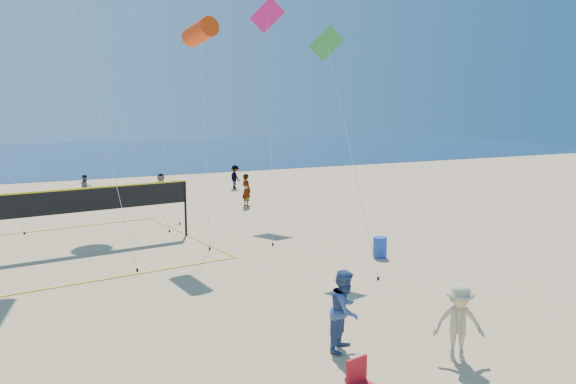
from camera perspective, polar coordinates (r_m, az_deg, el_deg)
name	(u,v)px	position (r m, az deg, el deg)	size (l,w,h in m)	color
ocean	(51,155)	(71.18, -22.92, 3.44)	(140.00, 50.00, 0.03)	navy
bystander_a	(345,310)	(13.35, 5.81, -11.83)	(0.93, 0.72, 1.91)	#334E81
bystander_b	(459,323)	(13.33, 16.97, -12.58)	(1.13, 0.65, 1.75)	tan
far_person_1	(161,187)	(35.12, -12.78, 0.54)	(1.48, 0.47, 1.60)	gray
far_person_2	(246,190)	(31.88, -4.24, 0.18)	(0.69, 0.45, 1.88)	gray
far_person_3	(86,187)	(36.41, -19.87, 0.45)	(0.74, 0.57, 1.51)	gray
far_person_4	(235,177)	(38.92, -5.38, 1.51)	(1.06, 0.61, 1.63)	gray
camp_chair	(361,381)	(11.18, 7.38, -18.48)	(0.59, 0.70, 1.05)	#B5141E
trash_barrel	(380,247)	(21.49, 9.32, -5.55)	(0.52, 0.52, 0.78)	#1A44AB
volleyball_net	(78,208)	(23.54, -20.56, -1.50)	(10.27, 10.14, 2.47)	black
kite_2	(200,32)	(23.09, -8.92, 15.73)	(1.03, 2.04, 9.03)	red
kite_4	(330,59)	(21.19, 4.30, 13.30)	(1.20, 4.24, 8.61)	green
kite_5	(267,25)	(30.38, -2.10, 16.64)	(4.08, 7.97, 11.31)	#E11A73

